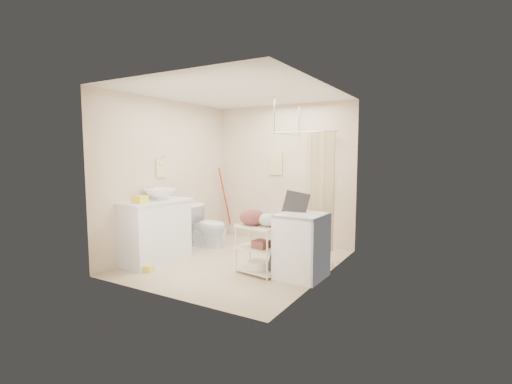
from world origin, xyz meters
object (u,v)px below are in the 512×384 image
(laundry_rack, at_px, (258,245))
(toilet, at_px, (207,225))
(vanity, at_px, (155,231))
(washing_machine, at_px, (302,246))

(laundry_rack, bearing_deg, toilet, 159.81)
(vanity, bearing_deg, laundry_rack, 13.57)
(washing_machine, relative_size, laundry_rack, 1.06)
(vanity, relative_size, washing_machine, 1.25)
(vanity, distance_m, toilet, 1.20)
(vanity, bearing_deg, toilet, 88.17)
(washing_machine, bearing_deg, toilet, 163.17)
(washing_machine, bearing_deg, laundry_rack, -162.74)
(washing_machine, height_order, laundry_rack, washing_machine)
(vanity, relative_size, toilet, 1.44)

